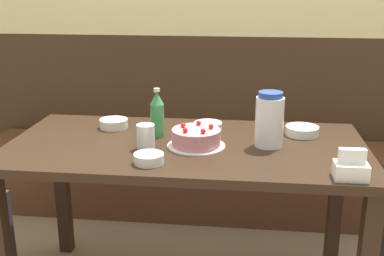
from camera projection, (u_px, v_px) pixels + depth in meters
bench_seat at (204, 179)px, 2.88m from camera, size 2.60×0.38×0.43m
dining_table at (186, 165)px, 1.97m from camera, size 1.44×0.72×0.72m
birthday_cake at (196, 138)px, 1.90m from camera, size 0.23×0.23×0.09m
water_pitcher at (269, 120)px, 1.88m from camera, size 0.11×0.11×0.22m
soju_bottle at (157, 114)px, 2.01m from camera, size 0.06×0.06×0.21m
napkin_holder at (351, 168)px, 1.59m from camera, size 0.11×0.08×0.11m
bowl_soup_white at (114, 124)px, 2.14m from camera, size 0.12×0.12×0.04m
bowl_rice_small at (149, 158)px, 1.73m from camera, size 0.11×0.11×0.04m
bowl_side_dish at (302, 131)px, 2.04m from camera, size 0.14×0.14×0.04m
bowl_sauce_shallow at (208, 126)px, 2.13m from camera, size 0.12×0.12×0.03m
glass_water_tall at (146, 137)px, 1.87m from camera, size 0.07×0.07×0.10m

